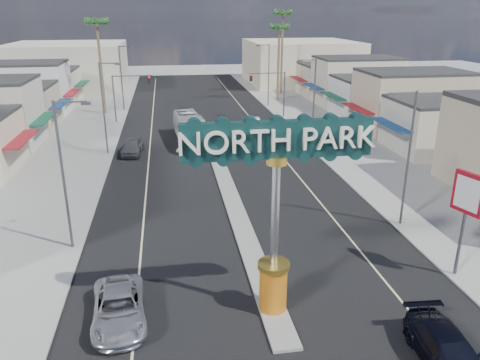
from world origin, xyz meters
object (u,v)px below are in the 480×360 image
object	(u,v)px
streetlight_l_near	(65,169)
streetlight_l_mid	(105,104)
streetlight_r_far	(268,72)
bank_pylon_sign	(468,199)
streetlight_r_near	(407,153)
city_bus	(191,129)
streetlight_l_far	(122,75)
suv_left	(119,308)
car_parked_right	(253,125)
traffic_signal_left	(128,89)
traffic_signal_right	(271,86)
suv_right	(448,352)
car_parked_left	(132,146)
palm_right_mid	(279,31)
palm_left_far	(97,27)
gateway_sign	(276,197)
palm_right_far	(283,18)
streetlight_r_mid	(312,98)

from	to	relation	value
streetlight_l_near	streetlight_l_mid	world-z (taller)	same
streetlight_r_far	bank_pylon_sign	bearing A→B (deg)	-89.93
streetlight_r_near	city_bus	size ratio (longest dim) A/B	0.85
streetlight_l_far	suv_left	bearing A→B (deg)	-86.26
car_parked_right	traffic_signal_left	bearing A→B (deg)	154.61
traffic_signal_left	streetlight_l_mid	world-z (taller)	streetlight_l_mid
traffic_signal_right	streetlight_l_far	size ratio (longest dim) A/B	0.67
streetlight_r_far	city_bus	bearing A→B (deg)	-123.23
suv_right	car_parked_left	distance (m)	35.48
streetlight_l_near	streetlight_r_near	distance (m)	20.87
streetlight_l_far	city_bus	bearing A→B (deg)	-66.05
palm_right_mid	bank_pylon_sign	world-z (taller)	palm_right_mid
streetlight_r_far	palm_left_far	bearing A→B (deg)	-175.12
streetlight_l_near	streetlight_r_near	world-z (taller)	same
palm_left_far	suv_right	size ratio (longest dim) A/B	2.56
car_parked_right	streetlight_l_near	bearing A→B (deg)	-120.70
suv_left	city_bus	bearing A→B (deg)	75.58
streetlight_l_near	palm_left_far	size ratio (longest dim) A/B	0.69
car_parked_left	traffic_signal_right	bearing A→B (deg)	45.22
streetlight_l_far	suv_left	world-z (taller)	streetlight_l_far
gateway_sign	palm_right_far	distance (m)	62.20
streetlight_l_mid	streetlight_l_far	world-z (taller)	same
traffic_signal_right	palm_left_far	bearing A→B (deg)	164.85
gateway_sign	palm_left_far	distance (m)	50.06
palm_right_mid	suv_left	size ratio (longest dim) A/B	2.35
streetlight_l_near	car_parked_left	world-z (taller)	streetlight_l_near
streetlight_r_mid	car_parked_left	world-z (taller)	streetlight_r_mid
streetlight_r_near	palm_left_far	size ratio (longest dim) A/B	0.69
streetlight_l_mid	car_parked_left	distance (m)	4.88
suv_left	car_parked_right	distance (m)	37.03
streetlight_l_mid	streetlight_r_near	xyz separation A→B (m)	(20.87, -20.00, 0.00)
streetlight_r_mid	car_parked_right	size ratio (longest dim) A/B	1.91
city_bus	streetlight_r_far	bearing A→B (deg)	50.12
palm_left_far	car_parked_left	bearing A→B (deg)	-76.51
streetlight_l_far	car_parked_right	distance (m)	22.23
streetlight_l_far	suv_right	size ratio (longest dim) A/B	1.76
traffic_signal_left	streetlight_r_near	world-z (taller)	streetlight_r_near
traffic_signal_right	gateway_sign	bearing A→B (deg)	-102.33
streetlight_r_mid	suv_right	bearing A→B (deg)	-97.55
gateway_sign	suv_left	world-z (taller)	gateway_sign
suv_left	bank_pylon_sign	distance (m)	18.12
traffic_signal_right	suv_right	bearing A→B (deg)	-93.79
suv_right	streetlight_r_mid	bearing A→B (deg)	86.48
car_parked_right	palm_left_far	bearing A→B (deg)	144.87
traffic_signal_left	car_parked_right	bearing A→B (deg)	-25.13
palm_left_far	palm_right_mid	distance (m)	26.70
palm_right_far	car_parked_right	world-z (taller)	palm_right_far
streetlight_l_mid	streetlight_r_mid	xyz separation A→B (m)	(20.87, 0.00, 0.00)
streetlight_l_near	car_parked_right	distance (m)	31.73
suv_right	car_parked_left	world-z (taller)	car_parked_left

